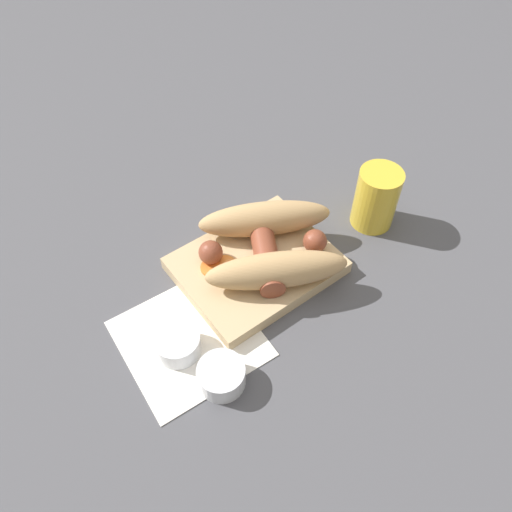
{
  "coord_description": "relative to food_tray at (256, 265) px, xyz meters",
  "views": [
    {
      "loc": [
        0.25,
        0.33,
        0.54
      ],
      "look_at": [
        0.0,
        0.0,
        0.03
      ],
      "focal_mm": 35.0,
      "sensor_mm": 36.0,
      "label": 1
    }
  ],
  "objects": [
    {
      "name": "napkin",
      "position": [
        0.13,
        0.04,
        -0.01
      ],
      "size": [
        0.17,
        0.17,
        0.0
      ],
      "color": "white",
      "rests_on": "ground_plane"
    },
    {
      "name": "drink_glass",
      "position": [
        -0.19,
        0.03,
        0.04
      ],
      "size": [
        0.06,
        0.06,
        0.09
      ],
      "color": "gold",
      "rests_on": "ground_plane"
    },
    {
      "name": "condiment_cup_far",
      "position": [
        0.13,
        0.11,
        0.0
      ],
      "size": [
        0.06,
        0.06,
        0.03
      ],
      "color": "silver",
      "rests_on": "ground_plane"
    },
    {
      "name": "pickled_veggies",
      "position": [
        0.04,
        -0.02,
        0.01
      ],
      "size": [
        0.05,
        0.05,
        0.0
      ],
      "color": "orange",
      "rests_on": "food_tray"
    },
    {
      "name": "bread_roll",
      "position": [
        -0.02,
        0.0,
        0.03
      ],
      "size": [
        0.22,
        0.21,
        0.05
      ],
      "color": "tan",
      "rests_on": "food_tray"
    },
    {
      "name": "sausage",
      "position": [
        -0.01,
        -0.0,
        0.03
      ],
      "size": [
        0.15,
        0.14,
        0.03
      ],
      "color": "brown",
      "rests_on": "food_tray"
    },
    {
      "name": "ground_plane",
      "position": [
        0.0,
        0.0,
        -0.01
      ],
      "size": [
        3.0,
        3.0,
        0.0
      ],
      "primitive_type": "plane",
      "color": "#4C4C51"
    },
    {
      "name": "condiment_cup_near",
      "position": [
        0.15,
        0.04,
        0.0
      ],
      "size": [
        0.06,
        0.06,
        0.03
      ],
      "color": "silver",
      "rests_on": "ground_plane"
    },
    {
      "name": "food_tray",
      "position": [
        0.0,
        0.0,
        0.0
      ],
      "size": [
        0.2,
        0.16,
        0.02
      ],
      "color": "tan",
      "rests_on": "ground_plane"
    }
  ]
}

